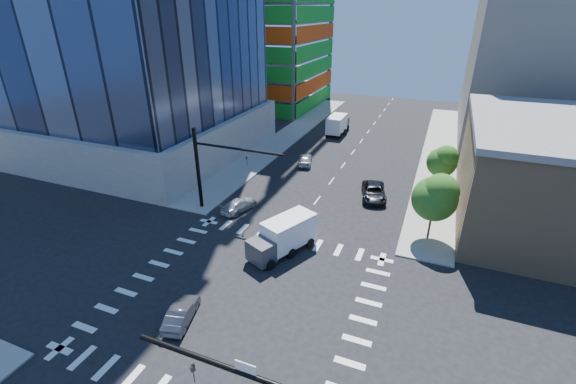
% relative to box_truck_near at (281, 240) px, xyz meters
% --- Properties ---
extents(ground, '(160.00, 160.00, 0.00)m').
position_rel_box_truck_near_xyz_m(ground, '(-0.25, -6.57, -1.42)').
color(ground, black).
rests_on(ground, ground).
extents(road_markings, '(20.00, 20.00, 0.01)m').
position_rel_box_truck_near_xyz_m(road_markings, '(-0.25, -6.57, -1.42)').
color(road_markings, silver).
rests_on(road_markings, ground).
extents(sidewalk_ne, '(5.00, 60.00, 0.15)m').
position_rel_box_truck_near_xyz_m(sidewalk_ne, '(12.25, 33.43, -1.35)').
color(sidewalk_ne, gray).
rests_on(sidewalk_ne, ground).
extents(sidewalk_nw, '(5.00, 60.00, 0.15)m').
position_rel_box_truck_near_xyz_m(sidewalk_nw, '(-12.75, 33.43, -1.35)').
color(sidewalk_nw, gray).
rests_on(sidewalk_nw, ground).
extents(commercial_building, '(20.50, 22.50, 10.60)m').
position_rel_box_truck_near_xyz_m(commercial_building, '(24.75, 15.43, 3.89)').
color(commercial_building, '#977C58').
rests_on(commercial_building, ground).
extents(bg_building_ne, '(24.00, 30.00, 28.00)m').
position_rel_box_truck_near_xyz_m(bg_building_ne, '(26.75, 48.43, 12.58)').
color(bg_building_ne, slate).
rests_on(bg_building_ne, ground).
extents(signal_mast_nw, '(10.20, 0.40, 9.00)m').
position_rel_box_truck_near_xyz_m(signal_mast_nw, '(-10.25, 4.93, 4.07)').
color(signal_mast_nw, black).
rests_on(signal_mast_nw, sidewalk_nw).
extents(tree_south, '(4.16, 4.16, 6.82)m').
position_rel_box_truck_near_xyz_m(tree_south, '(12.38, 7.33, 3.26)').
color(tree_south, '#382316').
rests_on(tree_south, sidewalk_ne).
extents(tree_north, '(3.54, 3.52, 5.78)m').
position_rel_box_truck_near_xyz_m(tree_north, '(12.68, 19.33, 2.56)').
color(tree_north, '#382316').
rests_on(tree_north, sidewalk_ne).
extents(car_nb_far, '(3.93, 6.22, 1.60)m').
position_rel_box_truck_near_xyz_m(car_nb_far, '(5.70, 14.48, -0.62)').
color(car_nb_far, black).
rests_on(car_nb_far, ground).
extents(car_sb_near, '(3.02, 4.96, 1.34)m').
position_rel_box_truck_near_xyz_m(car_sb_near, '(-7.49, 5.88, -0.75)').
color(car_sb_near, silver).
rests_on(car_sb_near, ground).
extents(car_sb_mid, '(3.01, 4.88, 1.55)m').
position_rel_box_truck_near_xyz_m(car_sb_mid, '(-5.46, 21.76, -0.65)').
color(car_sb_mid, '#B8BAC0').
rests_on(car_sb_mid, ground).
extents(car_sb_cross, '(2.36, 4.28, 1.34)m').
position_rel_box_truck_near_xyz_m(car_sb_cross, '(-3.27, -10.45, -0.75)').
color(car_sb_cross, '#48484D').
rests_on(car_sb_cross, ground).
extents(box_truck_near, '(4.90, 6.66, 3.22)m').
position_rel_box_truck_near_xyz_m(box_truck_near, '(0.00, 0.00, 0.00)').
color(box_truck_near, black).
rests_on(box_truck_near, ground).
extents(box_truck_far, '(2.75, 6.43, 3.37)m').
position_rel_box_truck_near_xyz_m(box_truck_far, '(-5.15, 38.29, 0.07)').
color(box_truck_far, black).
rests_on(box_truck_far, ground).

